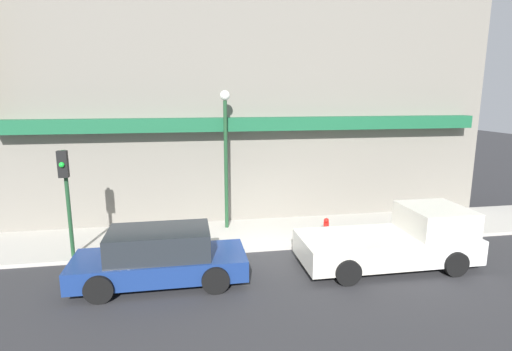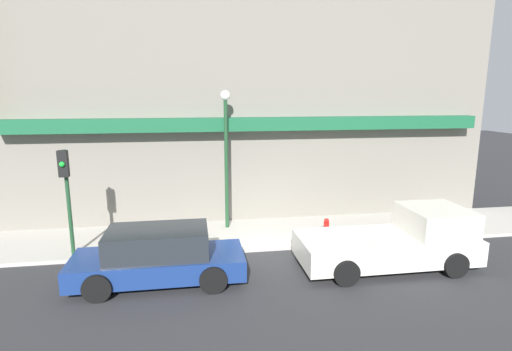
# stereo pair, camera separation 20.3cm
# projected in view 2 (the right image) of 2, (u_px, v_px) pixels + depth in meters

# --- Properties ---
(ground_plane) EXTENTS (80.00, 80.00, 0.00)m
(ground_plane) POSITION_uv_depth(u_px,v_px,m) (267.00, 251.00, 13.25)
(ground_plane) COLOR #2D2D30
(sidewalk) EXTENTS (36.00, 3.16, 0.13)m
(sidewalk) POSITION_uv_depth(u_px,v_px,m) (260.00, 233.00, 14.77)
(sidewalk) COLOR #B7B2A8
(sidewalk) RESTS_ON ground
(building) EXTENTS (19.80, 3.80, 11.74)m
(building) POSITION_uv_depth(u_px,v_px,m) (247.00, 79.00, 16.60)
(building) COLOR gray
(building) RESTS_ON ground
(pickup_truck) EXTENTS (5.25, 2.32, 1.76)m
(pickup_truck) POSITION_uv_depth(u_px,v_px,m) (397.00, 241.00, 12.04)
(pickup_truck) COLOR white
(pickup_truck) RESTS_ON ground
(parked_car) EXTENTS (4.67, 1.99, 1.53)m
(parked_car) POSITION_uv_depth(u_px,v_px,m) (158.00, 256.00, 10.97)
(parked_car) COLOR navy
(parked_car) RESTS_ON ground
(fire_hydrant) EXTENTS (0.19, 0.19, 0.61)m
(fire_hydrant) POSITION_uv_depth(u_px,v_px,m) (326.00, 226.00, 14.42)
(fire_hydrant) COLOR red
(fire_hydrant) RESTS_ON sidewalk
(street_lamp) EXTENTS (0.36, 0.36, 5.14)m
(street_lamp) POSITION_uv_depth(u_px,v_px,m) (226.00, 143.00, 14.65)
(street_lamp) COLOR #1E4728
(street_lamp) RESTS_ON sidewalk
(traffic_light) EXTENTS (0.28, 0.42, 3.36)m
(traffic_light) POSITION_uv_depth(u_px,v_px,m) (66.00, 184.00, 12.08)
(traffic_light) COLOR #1E4728
(traffic_light) RESTS_ON sidewalk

